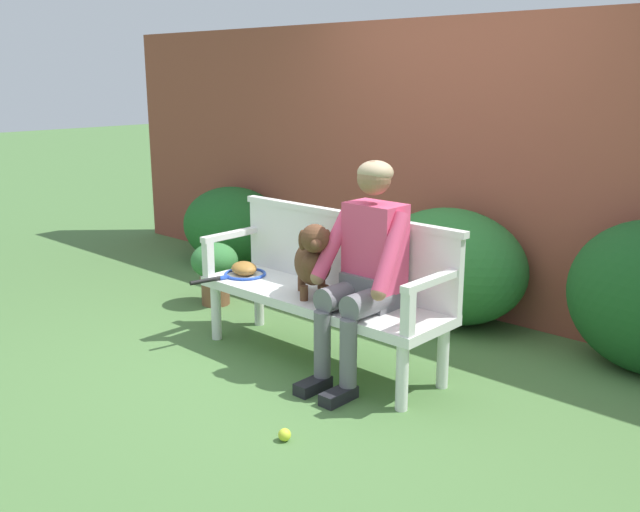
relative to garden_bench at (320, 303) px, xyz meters
The scene contains 14 objects.
ground_plane 0.39m from the garden_bench, ahead, with size 40.00×40.00×0.00m, color #4C753D.
brick_garden_fence 1.78m from the garden_bench, 90.00° to the left, with size 8.00×0.30×2.21m, color brown.
hedge_bush_far_left 2.63m from the garden_bench, 151.76° to the left, with size 1.04×0.89×0.74m, color #1E5B23.
hedge_bush_far_right 1.23m from the garden_bench, 81.36° to the left, with size 1.19×0.83×0.86m, color #286B2D.
garden_bench is the anchor object (origin of this frame).
bench_backrest 0.39m from the garden_bench, 90.00° to the left, with size 1.80×0.06×0.50m.
bench_armrest_left_end 0.88m from the garden_bench, behind, with size 0.06×0.52×0.28m.
bench_armrest_right_end 0.88m from the garden_bench, ahead, with size 0.06×0.52×0.28m.
person_seated 0.50m from the garden_bench, ahead, with size 0.56×0.66×1.32m.
dog_on_bench 0.31m from the garden_bench, 84.15° to the right, with size 0.44×0.42×0.49m.
tennis_racket 0.69m from the garden_bench, behind, with size 0.34×0.58×0.03m.
baseball_glove 0.70m from the garden_bench, behind, with size 0.22×0.17×0.09m, color #9E6B2D.
tennis_ball 1.11m from the garden_bench, 57.00° to the right, with size 0.07×0.07×0.07m, color #CCDB33.
potted_plant 1.45m from the garden_bench, 168.35° to the left, with size 0.37×0.37×0.50m.
Camera 1 is at (2.91, -3.14, 1.80)m, focal length 39.87 mm.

